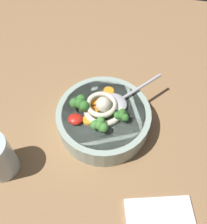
# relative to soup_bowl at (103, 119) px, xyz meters

# --- Properties ---
(table_slab) EXTENTS (1.20, 1.20, 0.04)m
(table_slab) POSITION_rel_soup_bowl_xyz_m (0.03, -0.04, -0.05)
(table_slab) COLOR #936D47
(table_slab) RESTS_ON ground
(soup_bowl) EXTENTS (0.23, 0.23, 0.06)m
(soup_bowl) POSITION_rel_soup_bowl_xyz_m (0.00, 0.00, 0.00)
(soup_bowl) COLOR #9EB2A3
(soup_bowl) RESTS_ON table_slab
(noodle_pile) EXTENTS (0.11, 0.11, 0.04)m
(noodle_pile) POSITION_rel_soup_bowl_xyz_m (0.00, -0.01, 0.04)
(noodle_pile) COLOR beige
(noodle_pile) RESTS_ON soup_bowl
(soup_spoon) EXTENTS (0.14, 0.15, 0.02)m
(soup_spoon) POSITION_rel_soup_bowl_xyz_m (-0.04, -0.04, 0.04)
(soup_spoon) COLOR #B7B7BC
(soup_spoon) RESTS_ON soup_bowl
(chili_sauce_dollop) EXTENTS (0.03, 0.03, 0.02)m
(chili_sauce_dollop) POSITION_rel_soup_bowl_xyz_m (0.06, 0.04, 0.04)
(chili_sauce_dollop) COLOR red
(chili_sauce_dollop) RESTS_ON soup_bowl
(broccoli_floret_right) EXTENTS (0.04, 0.03, 0.03)m
(broccoli_floret_right) POSITION_rel_soup_bowl_xyz_m (-0.05, 0.01, 0.05)
(broccoli_floret_right) COLOR #7A9E60
(broccoli_floret_right) RESTS_ON soup_bowl
(broccoli_floret_near_spoon) EXTENTS (0.05, 0.04, 0.04)m
(broccoli_floret_near_spoon) POSITION_rel_soup_bowl_xyz_m (0.06, 0.00, 0.05)
(broccoli_floret_near_spoon) COLOR #7A9E60
(broccoli_floret_near_spoon) RESTS_ON soup_bowl
(broccoli_floret_center) EXTENTS (0.04, 0.04, 0.03)m
(broccoli_floret_center) POSITION_rel_soup_bowl_xyz_m (-0.00, 0.05, 0.05)
(broccoli_floret_center) COLOR #7A9E60
(broccoli_floret_center) RESTS_ON soup_bowl
(carrot_slice_extra_b) EXTENTS (0.03, 0.03, 0.00)m
(carrot_slice_extra_b) POSITION_rel_soup_bowl_xyz_m (-0.00, -0.07, 0.03)
(carrot_slice_extra_b) COLOR orange
(carrot_slice_extra_b) RESTS_ON soup_bowl
(carrot_slice_left) EXTENTS (0.03, 0.03, 0.01)m
(carrot_slice_left) POSITION_rel_soup_bowl_xyz_m (0.03, -0.03, 0.03)
(carrot_slice_left) COLOR orange
(carrot_slice_left) RESTS_ON soup_bowl
(carrot_slice_beside_noodles) EXTENTS (0.02, 0.02, 0.01)m
(carrot_slice_beside_noodles) POSITION_rel_soup_bowl_xyz_m (0.02, 0.00, 0.03)
(carrot_slice_beside_noodles) COLOR orange
(carrot_slice_beside_noodles) RESTS_ON soup_bowl
(carrot_slice_far) EXTENTS (0.03, 0.03, 0.01)m
(carrot_slice_far) POSITION_rel_soup_bowl_xyz_m (0.03, 0.03, 0.03)
(carrot_slice_far) COLOR orange
(carrot_slice_far) RESTS_ON soup_bowl
(folded_napkin) EXTENTS (0.16, 0.13, 0.01)m
(folded_napkin) POSITION_rel_soup_bowl_xyz_m (-0.16, 0.21, -0.03)
(folded_napkin) COLOR white
(folded_napkin) RESTS_ON table_slab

